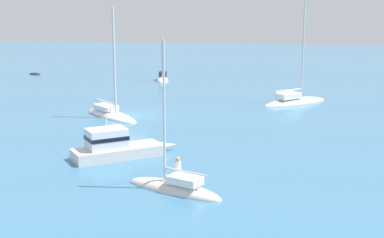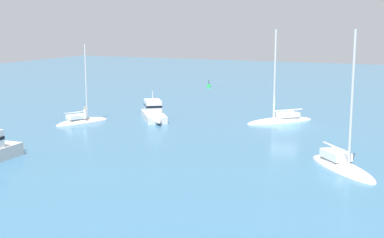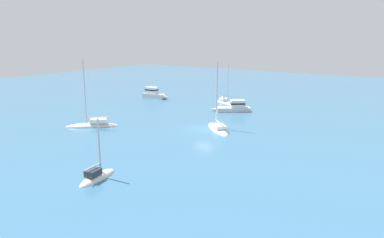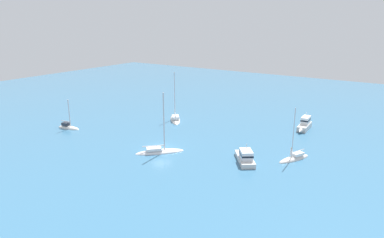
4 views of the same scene
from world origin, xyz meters
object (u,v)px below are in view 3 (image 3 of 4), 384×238
ketch_1 (218,128)px  powerboat (234,107)px  yacht_1 (226,103)px  ketch (97,177)px  yacht (93,125)px  cabin_cruiser (154,94)px

ketch_1 → powerboat: bearing=-28.7°
yacht_1 → ketch: size_ratio=1.37×
yacht → yacht_1: yacht is taller
yacht_1 → ketch_1: bearing=-39.0°
yacht_1 → ketch_1: 19.36m
ketch → powerboat: (33.05, 3.75, 0.57)m
ketch → cabin_cruiser: ketch is taller
ketch → ketch_1: (21.06, -0.13, 0.03)m
yacht → cabin_cruiser: yacht is taller
powerboat → ketch_1: bearing=71.6°
cabin_cruiser → ketch: bearing=-59.8°
yacht_1 → ketch: yacht_1 is taller
yacht_1 → ketch: (-38.46, -8.35, 0.03)m
ketch → ketch_1: ketch_1 is taller
yacht_1 → powerboat: (-5.41, -4.60, 0.61)m
powerboat → ketch_1: (-12.00, -3.88, -0.55)m
yacht → ketch: 19.80m
yacht → ketch: yacht is taller
yacht → cabin_cruiser: 24.14m
yacht → ketch: size_ratio=1.67×
ketch → cabin_cruiser: 42.40m
powerboat → ketch_1: size_ratio=0.66×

